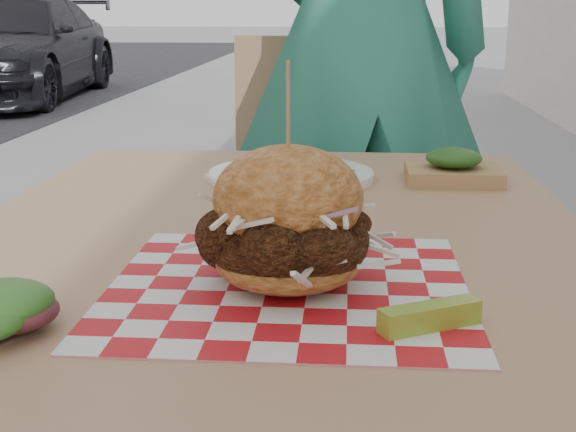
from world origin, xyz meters
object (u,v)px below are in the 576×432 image
object	(u,v)px
car_dark	(14,48)
patio_table	(271,297)
diner	(359,47)
sandwich	(288,226)
patio_chair	(313,193)

from	to	relation	value
car_dark	patio_table	size ratio (longest dim) A/B	3.27
diner	patio_table	size ratio (longest dim) A/B	1.55
diner	sandwich	size ratio (longest dim) A/B	8.29
car_dark	patio_table	world-z (taller)	car_dark
sandwich	diner	bearing A→B (deg)	86.19
patio_chair	sandwich	bearing A→B (deg)	-87.67
patio_table	sandwich	bearing A→B (deg)	-79.07
car_dark	patio_table	xyz separation A→B (m)	(3.66, -7.91, 0.10)
diner	sandwich	world-z (taller)	diner
diner	patio_chair	xyz separation A→B (m)	(-0.11, 0.08, -0.38)
diner	patio_table	bearing A→B (deg)	73.27
diner	car_dark	distance (m)	7.87
diner	patio_chair	distance (m)	0.40
car_dark	sandwich	xyz separation A→B (m)	(3.69, -8.09, 0.24)
patio_table	car_dark	bearing A→B (deg)	114.82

